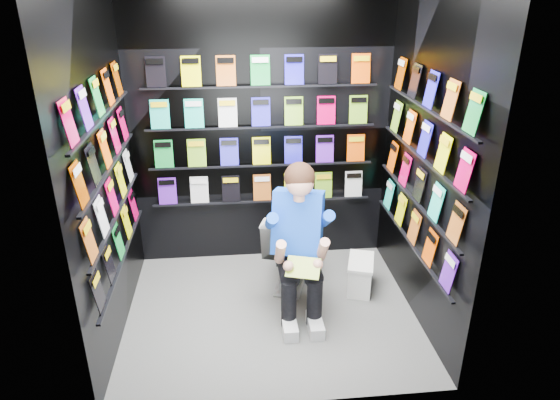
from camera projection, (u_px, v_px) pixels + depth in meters
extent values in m
plane|color=slate|center=(271.00, 312.00, 4.23)|extent=(2.40, 2.40, 0.00)
cube|color=black|center=(261.00, 131.00, 4.62)|extent=(2.40, 0.04, 2.60)
cube|color=black|center=(285.00, 229.00, 2.79)|extent=(2.40, 0.04, 2.60)
cube|color=black|center=(104.00, 174.00, 3.59)|extent=(0.04, 2.00, 2.60)
cube|color=black|center=(426.00, 163.00, 3.82)|extent=(0.04, 2.00, 2.60)
imported|color=white|center=(291.00, 246.00, 4.54)|extent=(0.62, 0.84, 0.73)
cube|color=white|center=(360.00, 276.00, 4.50)|extent=(0.30, 0.40, 0.27)
cube|color=white|center=(361.00, 262.00, 4.44)|extent=(0.32, 0.43, 0.03)
cube|color=green|center=(303.00, 268.00, 3.79)|extent=(0.29, 0.22, 0.11)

